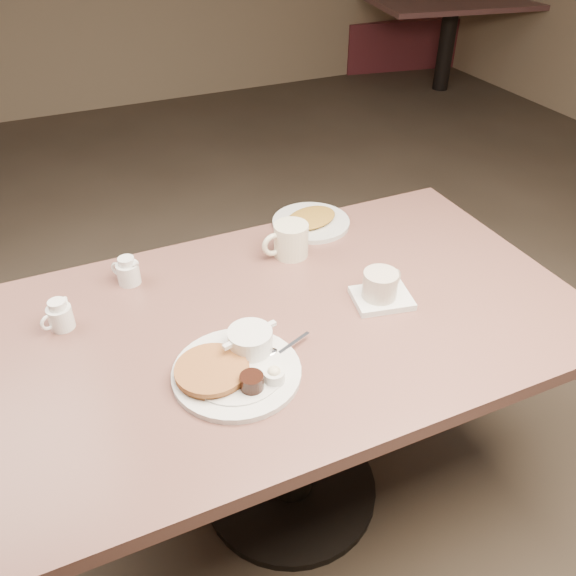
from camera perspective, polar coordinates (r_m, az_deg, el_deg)
name	(u,v)px	position (r m, az deg, el deg)	size (l,w,h in m)	color
room	(292,49)	(1.21, 0.42, 22.19)	(7.04, 8.04, 2.84)	#4C3F33
diner_table	(291,362)	(1.62, 0.29, -7.25)	(1.50, 0.90, 0.75)	#84564C
main_plate	(236,364)	(1.34, -5.07, -7.42)	(0.38, 0.36, 0.07)	white
coffee_mug_near	(381,286)	(1.54, 9.00, 0.15)	(0.14, 0.11, 0.09)	beige
napkin	(382,298)	(1.56, 9.10, -0.98)	(0.17, 0.15, 0.02)	white
coffee_mug_far	(290,240)	(1.71, 0.17, 4.67)	(0.15, 0.11, 0.10)	#EAE4C4
creamer_left	(60,316)	(1.55, -21.33, -2.53)	(0.08, 0.07, 0.08)	white
creamer_right	(128,271)	(1.65, -15.33, 1.57)	(0.08, 0.08, 0.08)	white
hash_plate	(311,221)	(1.88, 2.25, 6.55)	(0.32, 0.32, 0.04)	silver
booth_back_right	(408,21)	(6.41, 11.64, 24.13)	(1.61, 1.81, 1.12)	maroon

